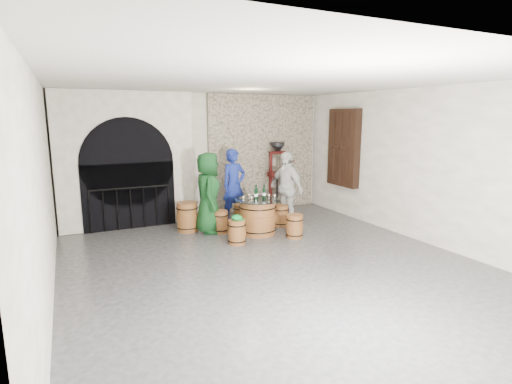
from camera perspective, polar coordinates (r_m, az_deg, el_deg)
name	(u,v)px	position (r m, az deg, el deg)	size (l,w,h in m)	color
ground	(271,264)	(7.29, 2.13, -10.21)	(8.00, 8.00, 0.00)	#2E2E31
wall_back	(200,156)	(10.56, -7.96, 5.17)	(8.00, 8.00, 0.00)	white
wall_front	(494,239)	(3.90, 30.89, -5.81)	(8.00, 8.00, 0.00)	white
wall_left	(42,192)	(6.12, -28.21, -0.02)	(8.00, 8.00, 0.00)	white
wall_right	(419,165)	(9.05, 22.29, 3.55)	(8.00, 8.00, 0.00)	white
ceiling	(272,80)	(6.84, 2.32, 15.71)	(8.00, 8.00, 0.00)	beige
stone_facing_panel	(263,153)	(11.18, 0.99, 5.58)	(3.20, 0.12, 3.18)	tan
arched_opening	(126,161)	(9.90, -18.05, 4.27)	(3.10, 0.60, 3.19)	white
shuttered_window	(343,148)	(10.70, 12.38, 6.17)	(0.23, 1.10, 2.00)	black
barrel_table	(258,217)	(8.97, 0.24, -3.55)	(1.03, 1.03, 0.79)	brown
barrel_stool_left	(220,222)	(9.12, -5.15, -4.25)	(0.39, 0.39, 0.51)	brown
barrel_stool_far	(241,215)	(9.75, -2.11, -3.24)	(0.39, 0.39, 0.51)	brown
barrel_stool_right	(281,216)	(9.65, 3.55, -3.39)	(0.39, 0.39, 0.51)	brown
barrel_stool_near_right	(295,226)	(8.76, 5.54, -4.89)	(0.39, 0.39, 0.51)	brown
barrel_stool_near_left	(237,232)	(8.30, -2.75, -5.74)	(0.39, 0.39, 0.51)	brown
green_cap	(237,218)	(8.22, -2.75, -3.69)	(0.26, 0.22, 0.12)	#0B7D2C
person_green	(208,193)	(9.03, -6.84, -0.13)	(0.90, 0.58, 1.83)	#103917
person_blue	(234,185)	(9.98, -3.17, 0.95)	(0.67, 0.44, 1.82)	navy
person_white	(286,188)	(9.67, 4.30, 0.51)	(1.05, 0.44, 1.79)	silver
wine_bottle_left	(256,194)	(8.81, -0.03, -0.27)	(0.08, 0.08, 0.32)	black
wine_bottle_center	(264,193)	(8.93, 1.16, -0.12)	(0.08, 0.08, 0.32)	black
wine_bottle_right	(256,193)	(8.91, 0.05, -0.15)	(0.08, 0.08, 0.32)	black
tasting_glass_a	(252,199)	(8.72, -0.64, -0.94)	(0.05, 0.05, 0.10)	#CB6827
tasting_glass_b	(269,196)	(8.97, 1.87, -0.61)	(0.05, 0.05, 0.10)	#CB6827
tasting_glass_c	(249,196)	(8.98, -0.94, -0.60)	(0.05, 0.05, 0.10)	#CB6827
tasting_glass_d	(264,194)	(9.18, 1.20, -0.35)	(0.05, 0.05, 0.10)	#CB6827
tasting_glass_e	(275,197)	(8.92, 2.68, -0.69)	(0.05, 0.05, 0.10)	#CB6827
tasting_glass_f	(244,198)	(8.74, -1.79, -0.92)	(0.05, 0.05, 0.10)	#CB6827
side_barrel	(187,217)	(9.31, -9.78, -3.52)	(0.51, 0.51, 0.68)	brown
corking_press	(277,171)	(11.09, 3.07, 2.97)	(0.79, 0.46, 1.91)	#4D0F0C
control_box	(272,162)	(11.25, 2.31, 4.32)	(0.18, 0.10, 0.22)	silver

